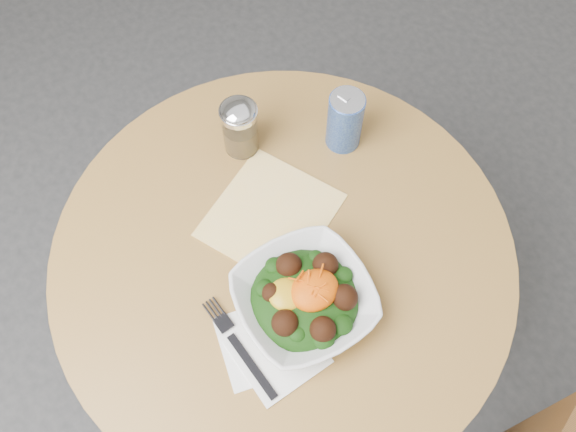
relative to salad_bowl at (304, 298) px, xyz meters
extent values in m
plane|color=#313133|center=(0.03, 0.11, -0.78)|extent=(6.00, 6.00, 0.00)
cylinder|color=black|center=(0.03, 0.11, -0.77)|extent=(0.52, 0.52, 0.03)
cylinder|color=black|center=(0.03, 0.11, -0.43)|extent=(0.10, 0.10, 0.71)
cylinder|color=#AB7D3E|center=(0.03, 0.11, -0.05)|extent=(0.90, 0.90, 0.04)
cube|color=#EAA40C|center=(0.05, 0.19, -0.03)|extent=(0.31, 0.30, 0.00)
cube|color=white|center=(-0.10, -0.02, -0.03)|extent=(0.17, 0.17, 0.00)
cube|color=white|center=(-0.09, -0.05, -0.03)|extent=(0.15, 0.15, 0.00)
imported|color=silver|center=(0.00, 0.00, 0.00)|extent=(0.26, 0.26, 0.06)
ellipsoid|color=black|center=(0.00, 0.00, -0.01)|extent=(0.20, 0.20, 0.07)
ellipsoid|color=#C59313|center=(-0.03, 0.02, 0.03)|extent=(0.06, 0.06, 0.02)
ellipsoid|color=orange|center=(0.02, -0.01, 0.03)|extent=(0.09, 0.08, 0.04)
cube|color=black|center=(-0.14, -0.05, -0.03)|extent=(0.02, 0.14, 0.00)
cube|color=black|center=(-0.14, 0.07, -0.03)|extent=(0.03, 0.08, 0.00)
cylinder|color=silver|center=(0.09, 0.36, 0.02)|extent=(0.07, 0.07, 0.11)
cylinder|color=#A5824D|center=(0.09, 0.36, 0.00)|extent=(0.06, 0.06, 0.06)
cylinder|color=silver|center=(0.09, 0.36, 0.08)|extent=(0.08, 0.08, 0.01)
ellipsoid|color=silver|center=(0.09, 0.36, 0.09)|extent=(0.07, 0.07, 0.03)
cylinder|color=navy|center=(0.27, 0.26, 0.03)|extent=(0.07, 0.07, 0.14)
cylinder|color=silver|center=(0.27, 0.26, 0.10)|extent=(0.07, 0.07, 0.00)
cube|color=silver|center=(0.27, 0.27, 0.11)|extent=(0.02, 0.02, 0.00)
camera|label=1|loc=(-0.25, -0.32, 1.09)|focal=40.00mm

